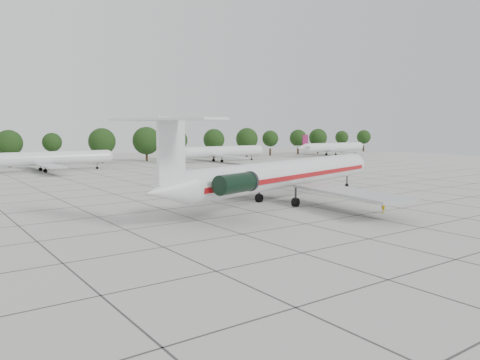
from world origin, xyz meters
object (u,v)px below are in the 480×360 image
(ground_crew, at_px, (383,204))
(bg_airliner_c, at_px, (46,159))
(bg_airliner_e, at_px, (333,147))
(main_airliner, at_px, (280,174))
(bg_airliner_d, at_px, (220,152))

(ground_crew, xyz_separation_m, bg_airliner_c, (-18.73, 76.00, 1.91))
(bg_airliner_c, relative_size, bg_airliner_e, 1.00)
(main_airliner, bearing_deg, bg_airliner_c, 85.81)
(ground_crew, xyz_separation_m, bg_airliner_e, (77.98, 80.87, 1.91))
(main_airliner, xyz_separation_m, bg_airliner_c, (-13.50, 63.93, -0.89))
(bg_airliner_c, bearing_deg, bg_airliner_e, 2.88)
(ground_crew, distance_m, bg_airliner_e, 112.36)
(main_airliner, relative_size, bg_airliner_c, 1.60)
(ground_crew, relative_size, bg_airliner_c, 0.07)
(ground_crew, height_order, bg_airliner_d, bg_airliner_d)
(main_airliner, height_order, bg_airliner_d, main_airliner)
(bg_airliner_e, bearing_deg, bg_airliner_c, -177.12)
(ground_crew, bearing_deg, bg_airliner_e, -177.83)
(bg_airliner_c, distance_m, bg_airliner_e, 96.84)
(bg_airliner_e, bearing_deg, ground_crew, -133.96)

